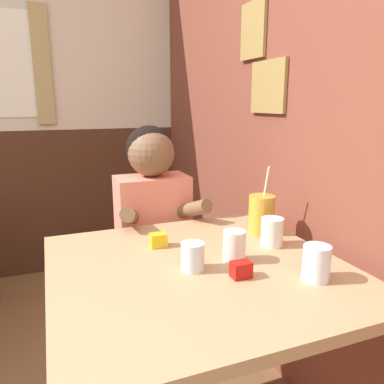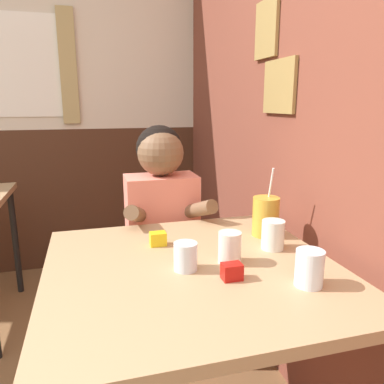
{
  "view_description": "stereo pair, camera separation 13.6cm",
  "coord_description": "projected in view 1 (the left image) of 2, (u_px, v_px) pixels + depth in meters",
  "views": [
    {
      "loc": [
        0.3,
        -0.63,
        1.29
      ],
      "look_at": [
        0.78,
        0.61,
        0.98
      ],
      "focal_mm": 35.0,
      "sensor_mm": 36.0,
      "label": 1
    },
    {
      "loc": [
        0.42,
        -0.67,
        1.29
      ],
      "look_at": [
        0.78,
        0.61,
        0.98
      ],
      "focal_mm": 35.0,
      "sensor_mm": 36.0,
      "label": 2
    }
  ],
  "objects": [
    {
      "name": "glass_center",
      "position": [
        272.0,
        232.0,
        1.39
      ],
      "size": [
        0.08,
        0.08,
        0.11
      ],
      "color": "silver",
      "rests_on": "main_table"
    },
    {
      "name": "condiment_ketchup",
      "position": [
        241.0,
        270.0,
        1.14
      ],
      "size": [
        0.06,
        0.04,
        0.05
      ],
      "color": "#B7140F",
      "rests_on": "main_table"
    },
    {
      "name": "glass_by_brick",
      "position": [
        193.0,
        256.0,
        1.18
      ],
      "size": [
        0.08,
        0.08,
        0.09
      ],
      "color": "silver",
      "rests_on": "main_table"
    },
    {
      "name": "main_table",
      "position": [
        198.0,
        284.0,
        1.24
      ],
      "size": [
        0.94,
        0.93,
        0.77
      ],
      "color": "tan",
      "rests_on": "ground_plane"
    },
    {
      "name": "condiment_mustard",
      "position": [
        158.0,
        240.0,
        1.38
      ],
      "size": [
        0.06,
        0.04,
        0.05
      ],
      "color": "yellow",
      "rests_on": "main_table"
    },
    {
      "name": "cocktail_pitcher",
      "position": [
        261.0,
        214.0,
        1.52
      ],
      "size": [
        0.11,
        0.11,
        0.28
      ],
      "color": "gold",
      "rests_on": "main_table"
    },
    {
      "name": "person_seated",
      "position": [
        153.0,
        239.0,
        1.83
      ],
      "size": [
        0.42,
        0.41,
        1.19
      ],
      "color": "#EA7F6B",
      "rests_on": "ground_plane"
    },
    {
      "name": "glass_far_side",
      "position": [
        234.0,
        246.0,
        1.25
      ],
      "size": [
        0.08,
        0.08,
        0.11
      ],
      "color": "silver",
      "rests_on": "main_table"
    },
    {
      "name": "brick_wall_right",
      "position": [
        245.0,
        92.0,
        1.96
      ],
      "size": [
        0.08,
        4.33,
        2.7
      ],
      "color": "brown",
      "rests_on": "ground_plane"
    },
    {
      "name": "glass_near_pitcher",
      "position": [
        316.0,
        263.0,
        1.12
      ],
      "size": [
        0.08,
        0.08,
        0.11
      ],
      "color": "silver",
      "rests_on": "main_table"
    }
  ]
}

